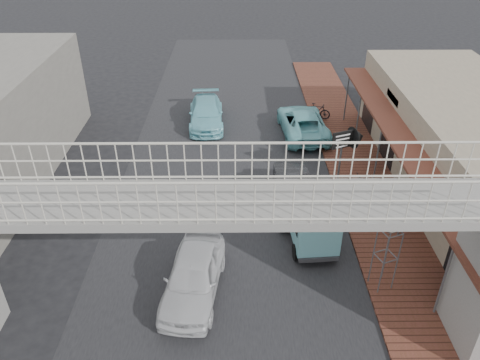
{
  "coord_description": "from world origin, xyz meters",
  "views": [
    {
      "loc": [
        0.48,
        -13.63,
        11.82
      ],
      "look_at": [
        0.61,
        2.47,
        1.8
      ],
      "focal_mm": 35.0,
      "sensor_mm": 36.0,
      "label": 1
    }
  ],
  "objects_px": {
    "motorcycle_far": "(317,111)",
    "arrow_sign": "(356,138)",
    "white_hatchback": "(193,275)",
    "angkot_curb": "(303,122)",
    "angkot_far": "(206,113)",
    "dark_sedan": "(293,193)",
    "motorcycle_near": "(349,183)",
    "street_clock": "(392,225)",
    "angkot_van": "(310,216)"
  },
  "relations": [
    {
      "from": "angkot_far",
      "to": "street_clock",
      "type": "xyz_separation_m",
      "value": [
        6.75,
        -13.4,
        2.02
      ]
    },
    {
      "from": "dark_sedan",
      "to": "motorcycle_near",
      "type": "xyz_separation_m",
      "value": [
        2.66,
        1.03,
        -0.18
      ]
    },
    {
      "from": "white_hatchback",
      "to": "angkot_van",
      "type": "height_order",
      "value": "angkot_van"
    },
    {
      "from": "motorcycle_near",
      "to": "dark_sedan",
      "type": "bearing_deg",
      "value": 105.69
    },
    {
      "from": "angkot_far",
      "to": "street_clock",
      "type": "height_order",
      "value": "street_clock"
    },
    {
      "from": "angkot_curb",
      "to": "motorcycle_far",
      "type": "bearing_deg",
      "value": -123.5
    },
    {
      "from": "street_clock",
      "to": "motorcycle_far",
      "type": "bearing_deg",
      "value": 69.81
    },
    {
      "from": "white_hatchback",
      "to": "arrow_sign",
      "type": "xyz_separation_m",
      "value": [
        6.85,
        7.07,
        1.6
      ]
    },
    {
      "from": "motorcycle_far",
      "to": "street_clock",
      "type": "relative_size",
      "value": 0.5
    },
    {
      "from": "motorcycle_far",
      "to": "white_hatchback",
      "type": "bearing_deg",
      "value": 173.59
    },
    {
      "from": "angkot_far",
      "to": "motorcycle_far",
      "type": "relative_size",
      "value": 3.01
    },
    {
      "from": "angkot_curb",
      "to": "angkot_far",
      "type": "distance_m",
      "value": 5.66
    },
    {
      "from": "angkot_van",
      "to": "motorcycle_far",
      "type": "bearing_deg",
      "value": 75.63
    },
    {
      "from": "arrow_sign",
      "to": "angkot_far",
      "type": "bearing_deg",
      "value": 116.83
    },
    {
      "from": "motorcycle_near",
      "to": "motorcycle_far",
      "type": "height_order",
      "value": "motorcycle_far"
    },
    {
      "from": "motorcycle_near",
      "to": "white_hatchback",
      "type": "bearing_deg",
      "value": 127.75
    },
    {
      "from": "white_hatchback",
      "to": "dark_sedan",
      "type": "bearing_deg",
      "value": 59.97
    },
    {
      "from": "white_hatchback",
      "to": "motorcycle_far",
      "type": "xyz_separation_m",
      "value": [
        6.31,
        14.14,
        -0.17
      ]
    },
    {
      "from": "white_hatchback",
      "to": "angkot_far",
      "type": "distance_m",
      "value": 13.58
    },
    {
      "from": "motorcycle_near",
      "to": "street_clock",
      "type": "distance_m",
      "value": 6.37
    },
    {
      "from": "angkot_curb",
      "to": "motorcycle_far",
      "type": "relative_size",
      "value": 3.28
    },
    {
      "from": "dark_sedan",
      "to": "angkot_van",
      "type": "bearing_deg",
      "value": -79.05
    },
    {
      "from": "dark_sedan",
      "to": "motorcycle_far",
      "type": "distance_m",
      "value": 9.33
    },
    {
      "from": "angkot_van",
      "to": "street_clock",
      "type": "relative_size",
      "value": 1.17
    },
    {
      "from": "dark_sedan",
      "to": "angkot_curb",
      "type": "distance_m",
      "value": 7.22
    },
    {
      "from": "dark_sedan",
      "to": "street_clock",
      "type": "height_order",
      "value": "street_clock"
    },
    {
      "from": "motorcycle_far",
      "to": "arrow_sign",
      "type": "height_order",
      "value": "arrow_sign"
    },
    {
      "from": "angkot_far",
      "to": "arrow_sign",
      "type": "distance_m",
      "value": 9.81
    },
    {
      "from": "white_hatchback",
      "to": "angkot_far",
      "type": "height_order",
      "value": "white_hatchback"
    },
    {
      "from": "motorcycle_near",
      "to": "motorcycle_far",
      "type": "relative_size",
      "value": 1.0
    },
    {
      "from": "motorcycle_near",
      "to": "street_clock",
      "type": "relative_size",
      "value": 0.5
    },
    {
      "from": "motorcycle_near",
      "to": "motorcycle_far",
      "type": "distance_m",
      "value": 7.99
    },
    {
      "from": "white_hatchback",
      "to": "angkot_far",
      "type": "xyz_separation_m",
      "value": [
        -0.29,
        13.58,
        -0.06
      ]
    },
    {
      "from": "white_hatchback",
      "to": "street_clock",
      "type": "xyz_separation_m",
      "value": [
        6.45,
        0.18,
        1.96
      ]
    },
    {
      "from": "angkot_curb",
      "to": "angkot_van",
      "type": "xyz_separation_m",
      "value": [
        -0.88,
        -9.36,
        0.39
      ]
    },
    {
      "from": "motorcycle_near",
      "to": "angkot_curb",
      "type": "bearing_deg",
      "value": 7.01
    },
    {
      "from": "dark_sedan",
      "to": "angkot_curb",
      "type": "height_order",
      "value": "angkot_curb"
    },
    {
      "from": "arrow_sign",
      "to": "white_hatchback",
      "type": "bearing_deg",
      "value": -154.95
    },
    {
      "from": "angkot_far",
      "to": "motorcycle_near",
      "type": "xyz_separation_m",
      "value": [
        6.85,
        -7.42,
        -0.18
      ]
    },
    {
      "from": "motorcycle_far",
      "to": "street_clock",
      "type": "distance_m",
      "value": 14.13
    },
    {
      "from": "white_hatchback",
      "to": "dark_sedan",
      "type": "height_order",
      "value": "white_hatchback"
    },
    {
      "from": "motorcycle_far",
      "to": "dark_sedan",
      "type": "bearing_deg",
      "value": -177.36
    },
    {
      "from": "street_clock",
      "to": "white_hatchback",
      "type": "bearing_deg",
      "value": 160.8
    },
    {
      "from": "angkot_curb",
      "to": "motorcycle_far",
      "type": "xyz_separation_m",
      "value": [
        1.1,
        1.91,
        -0.14
      ]
    },
    {
      "from": "motorcycle_near",
      "to": "motorcycle_far",
      "type": "xyz_separation_m",
      "value": [
        -0.25,
        7.99,
        0.06
      ]
    },
    {
      "from": "dark_sedan",
      "to": "motorcycle_near",
      "type": "relative_size",
      "value": 2.68
    },
    {
      "from": "angkot_curb",
      "to": "white_hatchback",
      "type": "bearing_deg",
      "value": 63.34
    },
    {
      "from": "angkot_curb",
      "to": "motorcycle_far",
      "type": "height_order",
      "value": "angkot_curb"
    },
    {
      "from": "angkot_curb",
      "to": "angkot_far",
      "type": "height_order",
      "value": "angkot_curb"
    },
    {
      "from": "dark_sedan",
      "to": "arrow_sign",
      "type": "bearing_deg",
      "value": 33.48
    }
  ]
}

